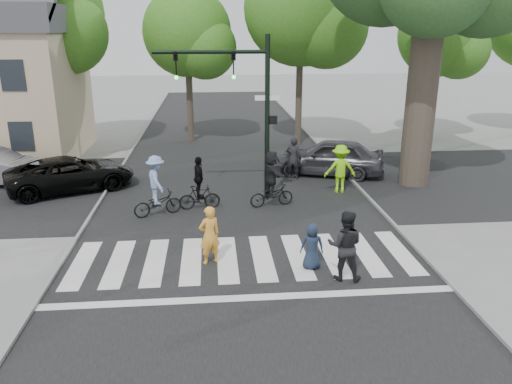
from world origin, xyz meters
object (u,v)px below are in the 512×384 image
Objects in this scene: traffic_signal at (244,95)px; car_grey at (329,157)px; car_suv at (71,174)px; cyclist_left at (157,190)px; pedestrian_child at (312,246)px; cyclist_right at (272,182)px; pedestrian_woman at (209,235)px; cyclist_mid at (199,188)px; pedestrian_adult at (345,246)px.

traffic_signal is 1.27× the size of car_grey.
car_suv is (-6.81, 1.69, -3.22)m from traffic_signal.
traffic_signal is 4.57m from cyclist_left.
pedestrian_child is 0.62× the size of cyclist_right.
traffic_signal is 3.26m from cyclist_right.
car_suv is at bearing -76.40° from pedestrian_woman.
cyclist_mid is at bearing -178.57° from cyclist_right.
car_suv is at bearing -27.61° from pedestrian_adult.
pedestrian_adult is at bearing 7.45° from car_grey.
pedestrian_adult is 0.90× the size of cyclist_right.
cyclist_mid is 0.39× the size of car_suv.
pedestrian_woman is 0.81× the size of cyclist_right.
cyclist_left reaches higher than pedestrian_child.
pedestrian_adult is (2.10, -6.63, -2.97)m from traffic_signal.
cyclist_mid is at bearing -149.16° from traffic_signal.
cyclist_mid is 0.41× the size of car_grey.
car_grey reaches higher than pedestrian_child.
traffic_signal is at bearing -127.92° from car_suv.
cyclist_left is at bearing -39.20° from pedestrian_child.
cyclist_right is at bearing 8.33° from cyclist_left.
pedestrian_adult is at bearing 142.33° from pedestrian_child.
car_suv is at bearing -64.91° from car_grey.
car_suv is (-8.21, 7.65, 0.03)m from pedestrian_child.
pedestrian_woman is at bearing -166.31° from car_suv.
cyclist_right reaches higher than pedestrian_adult.
pedestrian_child is at bearing 144.34° from pedestrian_woman.
cyclist_right is 8.17m from car_suv.
pedestrian_adult is 7.29m from cyclist_left.
pedestrian_child is (2.72, -0.56, -0.19)m from pedestrian_woman.
car_grey is (7.06, 4.49, -0.11)m from cyclist_left.
cyclist_mid is (-3.08, 4.96, 0.15)m from pedestrian_child.
traffic_signal is 3.12× the size of cyclist_mid.
pedestrian_woman is 8.97m from car_suv.
cyclist_right is (0.92, -0.94, -2.98)m from traffic_signal.
traffic_signal is 2.91× the size of cyclist_right.
cyclist_mid reaches higher than car_grey.
cyclist_right is at bearing -132.78° from car_suv.
cyclist_left is at bearing -159.79° from cyclist_mid.
pedestrian_child is (1.39, -5.97, -3.26)m from traffic_signal.
pedestrian_adult is at bearing -44.36° from cyclist_left.
cyclist_right reaches higher than car_grey.
cyclist_right is at bearing -45.66° from traffic_signal.
pedestrian_woman is at bearing -65.30° from cyclist_left.
car_suv is at bearing 139.03° from cyclist_left.
pedestrian_adult is at bearing 136.33° from pedestrian_woman.
pedestrian_woman reaches higher than car_suv.
traffic_signal reaches higher than car_suv.
pedestrian_woman is 2.78m from pedestrian_child.
car_grey is at bearing -107.26° from car_suv.
traffic_signal is 2.82× the size of cyclist_left.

